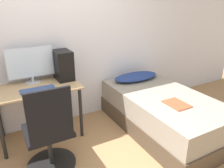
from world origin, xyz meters
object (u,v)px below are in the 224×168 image
at_px(office_chair, 50,139).
at_px(keyboard, 38,90).
at_px(pc_tower, 63,65).
at_px(monitor, 31,64).
at_px(bed, 162,112).

distance_m(office_chair, keyboard, 0.68).
bearing_deg(office_chair, pc_tower, 61.66).
height_order(office_chair, keyboard, office_chair).
relative_size(office_chair, monitor, 1.70).
distance_m(office_chair, bed, 1.62).
bearing_deg(pc_tower, office_chair, -118.34).
bearing_deg(keyboard, office_chair, -93.05).
distance_m(monitor, keyboard, 0.40).
xyz_separation_m(bed, keyboard, (-1.59, 0.52, 0.48)).
height_order(bed, monitor, monitor).
bearing_deg(bed, monitor, 152.39).
height_order(monitor, keyboard, monitor).
relative_size(bed, monitor, 3.14).
xyz_separation_m(office_chair, monitor, (0.03, 0.89, 0.60)).
distance_m(monitor, pc_tower, 0.42).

